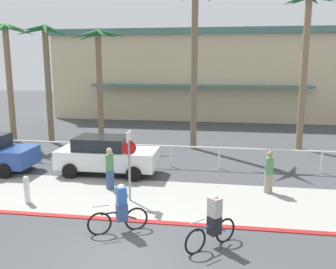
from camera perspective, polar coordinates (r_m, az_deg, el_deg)
The scene contains 17 objects.
ground_plane at distance 19.34m, azimuth 1.11°, elevation -3.70°, with size 80.00×80.00×0.00m, color #424447.
sidewalk_strip at distance 13.89m, azimuth -2.18°, elevation -9.78°, with size 44.00×4.00×0.02m, color #9E9E93.
curb_paint at distance 12.08m, azimuth -4.04°, elevation -13.11°, with size 44.00×0.24×0.03m, color maroon.
building_backdrop at distance 35.96m, azimuth 5.43°, elevation 9.32°, with size 25.96×12.12×7.57m.
rail_fence at distance 17.70m, azimuth 0.47°, elevation -2.32°, with size 22.93×0.08×1.04m.
stop_sign_bike_lane at distance 13.26m, azimuth -5.98°, elevation -3.29°, with size 0.52×0.56×2.56m.
bollard_1 at distance 14.25m, azimuth -20.83°, elevation -7.82°, with size 0.20×0.20×1.00m.
palm_tree_1 at distance 25.09m, azimuth -23.42°, elevation 11.66°, with size 3.16×3.32×7.22m.
palm_tree_2 at distance 23.88m, azimuth -18.20°, elevation 11.11°, with size 3.29×2.83×7.09m.
palm_tree_3 at distance 23.45m, azimuth -10.64°, elevation 11.53°, with size 3.49×3.42×6.84m.
palm_tree_4 at distance 21.06m, azimuth 4.13°, elevation 15.07°, with size 3.21×3.40×8.96m.
palm_tree_5 at distance 22.17m, azimuth 20.44°, elevation 13.38°, with size 2.80×3.07×8.56m.
car_white_1 at distance 16.80m, azimuth -9.41°, elevation -3.11°, with size 4.40×2.02×1.69m.
cyclist_black_0 at distance 11.24m, azimuth -7.34°, elevation -11.33°, with size 1.64×0.90×1.50m.
cyclist_blue_1 at distance 10.40m, azimuth 6.92°, elevation -13.26°, with size 1.32×1.33×1.50m.
pedestrian_0 at distance 14.74m, azimuth 15.20°, elevation -5.85°, with size 0.34×0.41×1.65m.
pedestrian_1 at distance 14.82m, azimuth -8.90°, elevation -5.43°, with size 0.38×0.44×1.68m.
Camera 1 is at (2.51, -8.52, 5.00)m, focal length 39.77 mm.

